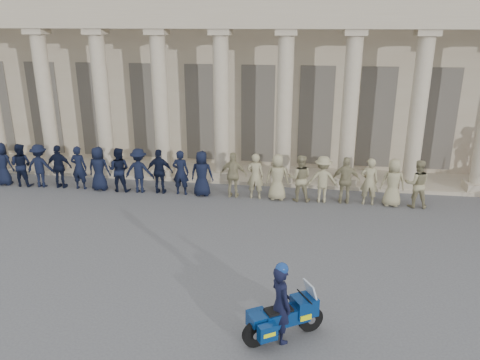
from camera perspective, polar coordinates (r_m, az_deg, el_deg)
name	(u,v)px	position (r m, az deg, el deg)	size (l,w,h in m)	color
ground	(214,277)	(12.97, -3.14, -11.70)	(90.00, 90.00, 0.00)	#4B4B4E
building	(268,61)	(25.85, 3.49, 14.25)	(40.00, 12.50, 9.00)	tan
officer_rank	(147,171)	(19.01, -11.22, 1.09)	(20.96, 0.68, 1.81)	black
motorcycle	(285,317)	(10.55, 5.46, -16.23)	(1.71, 1.30, 1.24)	black
rider	(281,302)	(10.29, 5.00, -14.63)	(0.70, 0.77, 1.86)	black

